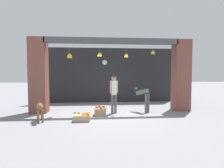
# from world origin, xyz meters

# --- Properties ---
(ground_plane) EXTENTS (60.00, 60.00, 0.00)m
(ground_plane) POSITION_xyz_m (0.00, 0.00, 0.00)
(ground_plane) COLOR gray
(shop_back_wall) EXTENTS (7.65, 0.12, 3.21)m
(shop_back_wall) POSITION_xyz_m (0.00, 2.96, 1.61)
(shop_back_wall) COLOR #232326
(shop_back_wall) RESTS_ON ground_plane
(shop_pillar_left) EXTENTS (0.70, 0.60, 3.21)m
(shop_pillar_left) POSITION_xyz_m (-3.18, 0.30, 1.61)
(shop_pillar_left) COLOR brown
(shop_pillar_left) RESTS_ON ground_plane
(shop_pillar_right) EXTENTS (0.70, 0.60, 3.21)m
(shop_pillar_right) POSITION_xyz_m (3.18, 0.30, 1.61)
(shop_pillar_right) COLOR brown
(shop_pillar_right) RESTS_ON ground_plane
(storefront_awning) EXTENTS (5.75, 0.27, 0.89)m
(storefront_awning) POSITION_xyz_m (-0.01, 0.12, 3.06)
(storefront_awning) COLOR #4C4C51
(dog) EXTENTS (0.43, 0.81, 0.69)m
(dog) POSITION_xyz_m (-2.67, -1.20, 0.47)
(dog) COLOR brown
(dog) RESTS_ON ground_plane
(shopkeeper) EXTENTS (0.34, 0.28, 1.62)m
(shopkeeper) POSITION_xyz_m (0.04, -0.11, 0.95)
(shopkeeper) COLOR #56565B
(shopkeeper) RESTS_ON ground_plane
(worker_stooping) EXTENTS (0.58, 0.73, 1.05)m
(worker_stooping) POSITION_xyz_m (1.35, 0.07, 0.70)
(worker_stooping) COLOR #56565B
(worker_stooping) RESTS_ON ground_plane
(fruit_crate_oranges) EXTENTS (0.57, 0.41, 0.31)m
(fruit_crate_oranges) POSITION_xyz_m (-1.20, -1.25, 0.13)
(fruit_crate_oranges) COLOR tan
(fruit_crate_oranges) RESTS_ON ground_plane
(fruit_crate_apples) EXTENTS (0.46, 0.42, 0.39)m
(fruit_crate_apples) POSITION_xyz_m (-0.55, -0.43, 0.17)
(fruit_crate_apples) COLOR tan
(fruit_crate_apples) RESTS_ON ground_plane
(water_bottle) EXTENTS (0.07, 0.07, 0.24)m
(water_bottle) POSITION_xyz_m (-1.51, -0.86, 0.11)
(water_bottle) COLOR #38934C
(water_bottle) RESTS_ON ground_plane
(wall_clock) EXTENTS (0.29, 0.03, 0.29)m
(wall_clock) POSITION_xyz_m (-0.22, 2.89, 2.36)
(wall_clock) COLOR black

